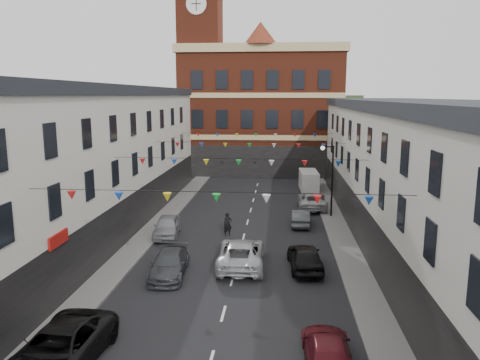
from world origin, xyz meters
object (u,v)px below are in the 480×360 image
(street_lamp, at_px, (329,171))
(car_left_c, at_px, (59,349))
(car_right_f, at_px, (312,201))
(moving_car, at_px, (241,253))
(car_right_d, at_px, (305,257))
(car_right_c, at_px, (327,351))
(car_right_e, at_px, (301,217))
(white_van, at_px, (309,181))
(car_left_d, at_px, (169,264))
(car_left_e, at_px, (167,226))
(pedestrian, at_px, (228,224))

(street_lamp, relative_size, car_left_c, 1.06)
(car_right_f, relative_size, moving_car, 0.93)
(street_lamp, relative_size, car_right_d, 1.34)
(car_right_c, xyz_separation_m, car_right_f, (1.03, 24.98, 0.10))
(street_lamp, relative_size, car_right_f, 1.13)
(car_right_d, relative_size, car_right_e, 1.15)
(car_right_c, bearing_deg, white_van, -91.85)
(white_van, bearing_deg, car_right_d, -95.98)
(car_right_f, bearing_deg, car_left_c, 67.82)
(car_right_e, distance_m, car_right_f, 5.75)
(car_left_d, height_order, moving_car, moving_car)
(car_left_e, relative_size, car_right_d, 0.96)
(car_left_d, xyz_separation_m, white_van, (9.20, 25.02, 0.35))
(car_right_d, bearing_deg, car_left_e, -35.61)
(car_left_d, bearing_deg, car_right_e, 50.77)
(car_right_c, distance_m, white_van, 33.41)
(car_right_d, height_order, car_right_e, car_right_d)
(car_right_c, relative_size, moving_car, 0.77)
(car_right_e, xyz_separation_m, white_van, (1.40, 14.02, 0.39))
(car_right_e, height_order, car_right_f, car_right_f)
(car_right_f, xyz_separation_m, white_van, (0.19, 8.41, 0.29))
(car_right_e, distance_m, white_van, 14.10)
(street_lamp, height_order, moving_car, street_lamp)
(car_right_e, xyz_separation_m, moving_car, (-3.90, -9.19, 0.15))
(car_left_c, bearing_deg, pedestrian, 79.09)
(car_right_d, relative_size, car_right_f, 0.85)
(car_left_d, height_order, white_van, white_van)
(street_lamp, distance_m, car_left_c, 26.10)
(street_lamp, bearing_deg, car_left_e, -152.67)
(car_left_e, bearing_deg, pedestrian, -0.57)
(car_right_e, bearing_deg, car_left_e, 22.95)
(car_left_c, xyz_separation_m, car_right_c, (9.88, 0.99, -0.15))
(street_lamp, bearing_deg, moving_car, -117.96)
(moving_car, relative_size, pedestrian, 3.33)
(street_lamp, distance_m, moving_car, 13.69)
(car_left_d, height_order, pedestrian, pedestrian)
(street_lamp, xyz_separation_m, white_van, (-0.95, 11.44, -2.88))
(car_left_c, relative_size, car_left_e, 1.32)
(car_left_c, relative_size, car_left_d, 1.21)
(car_right_f, distance_m, pedestrian, 11.05)
(car_right_f, distance_m, moving_car, 15.67)
(car_left_c, height_order, car_left_d, car_left_c)
(car_left_c, height_order, car_left_e, car_left_c)
(car_left_d, relative_size, moving_car, 0.82)
(car_left_c, distance_m, moving_car, 12.58)
(car_left_d, xyz_separation_m, car_right_c, (7.98, -8.36, -0.04))
(pedestrian, bearing_deg, white_van, 47.70)
(car_left_e, xyz_separation_m, car_right_e, (9.70, 3.64, -0.09))
(car_left_e, bearing_deg, car_right_d, -36.78)
(street_lamp, height_order, car_right_e, street_lamp)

